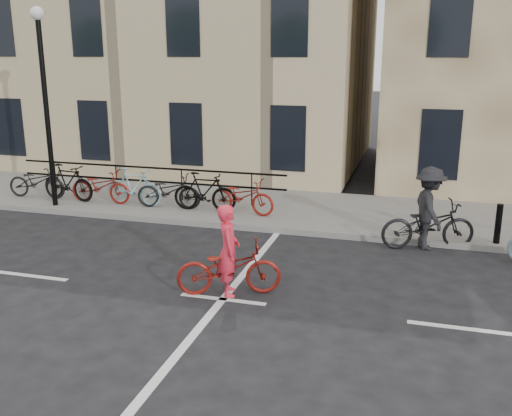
# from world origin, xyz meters

# --- Properties ---
(ground) EXTENTS (120.00, 120.00, 0.00)m
(ground) POSITION_xyz_m (0.00, 0.00, 0.00)
(ground) COLOR black
(ground) RESTS_ON ground
(sidewalk) EXTENTS (46.00, 4.00, 0.15)m
(sidewalk) POSITION_xyz_m (-4.00, 6.00, 0.07)
(sidewalk) COLOR slate
(sidewalk) RESTS_ON ground
(building_west) EXTENTS (20.00, 10.00, 10.00)m
(building_west) POSITION_xyz_m (-9.00, 13.00, 5.15)
(building_west) COLOR #CAB088
(building_west) RESTS_ON sidewalk
(lamp_post) EXTENTS (0.36, 0.36, 5.28)m
(lamp_post) POSITION_xyz_m (-6.50, 4.40, 3.49)
(lamp_post) COLOR black
(lamp_post) RESTS_ON sidewalk
(bollard_east) EXTENTS (0.14, 0.14, 0.90)m
(bollard_east) POSITION_xyz_m (5.00, 4.25, 0.60)
(bollard_east) COLOR black
(bollard_east) RESTS_ON sidewalk
(parked_bikes) EXTENTS (8.30, 1.23, 1.05)m
(parked_bikes) POSITION_xyz_m (-4.35, 5.04, 0.64)
(parked_bikes) COLOR black
(parked_bikes) RESTS_ON sidewalk
(cyclist_pink) EXTENTS (2.01, 1.27, 1.69)m
(cyclist_pink) POSITION_xyz_m (0.03, 0.28, 0.58)
(cyclist_pink) COLOR maroon
(cyclist_pink) RESTS_ON ground
(cyclist_dark) EXTENTS (2.22, 1.36, 1.86)m
(cyclist_dark) POSITION_xyz_m (3.50, 3.90, 0.73)
(cyclist_dark) COLOR black
(cyclist_dark) RESTS_ON ground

